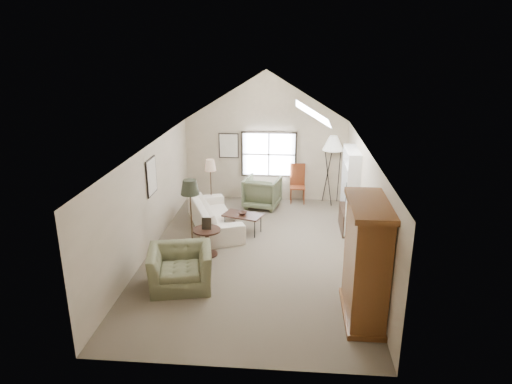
# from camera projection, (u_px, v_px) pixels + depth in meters

# --- Properties ---
(room_shell) EXTENTS (5.01, 8.01, 4.00)m
(room_shell) POSITION_uv_depth(u_px,v_px,m) (254.00, 118.00, 9.81)
(room_shell) COLOR #6B5C4C
(room_shell) RESTS_ON ground
(window) EXTENTS (1.72, 0.08, 1.42)m
(window) POSITION_uv_depth(u_px,v_px,m) (269.00, 154.00, 14.10)
(window) COLOR black
(window) RESTS_ON room_shell
(skylight) EXTENTS (0.80, 1.20, 0.52)m
(skylight) POSITION_uv_depth(u_px,v_px,m) (314.00, 112.00, 10.55)
(skylight) COLOR white
(skylight) RESTS_ON room_shell
(wall_art) EXTENTS (1.97, 3.71, 0.88)m
(wall_art) POSITION_uv_depth(u_px,v_px,m) (191.00, 161.00, 12.26)
(wall_art) COLOR black
(wall_art) RESTS_ON room_shell
(armoire) EXTENTS (0.60, 1.50, 2.20)m
(armoire) POSITION_uv_depth(u_px,v_px,m) (366.00, 261.00, 8.03)
(armoire) COLOR brown
(armoire) RESTS_ON ground
(tv_alcove) EXTENTS (0.32, 1.30, 2.10)m
(tv_alcove) POSITION_uv_depth(u_px,v_px,m) (350.00, 189.00, 11.78)
(tv_alcove) COLOR white
(tv_alcove) RESTS_ON ground
(media_console) EXTENTS (0.34, 1.18, 0.60)m
(media_console) POSITION_uv_depth(u_px,v_px,m) (347.00, 219.00, 12.05)
(media_console) COLOR #382316
(media_console) RESTS_ON ground
(tv_panel) EXTENTS (0.05, 0.90, 0.55)m
(tv_panel) POSITION_uv_depth(u_px,v_px,m) (349.00, 197.00, 11.86)
(tv_panel) COLOR black
(tv_panel) RESTS_ON media_console
(sofa) EXTENTS (1.91, 2.78, 0.76)m
(sofa) POSITION_uv_depth(u_px,v_px,m) (215.00, 215.00, 12.15)
(sofa) COLOR silver
(sofa) RESTS_ON ground
(armchair_near) EXTENTS (1.46, 1.34, 0.82)m
(armchair_near) POSITION_uv_depth(u_px,v_px,m) (181.00, 268.00, 9.26)
(armchair_near) COLOR #6A6F4D
(armchair_near) RESTS_ON ground
(armchair_far) EXTENTS (1.18, 1.21, 0.93)m
(armchair_far) POSITION_uv_depth(u_px,v_px,m) (262.00, 192.00, 13.70)
(armchair_far) COLOR #555A3F
(armchair_far) RESTS_ON ground
(coffee_table) EXTENTS (1.11, 0.83, 0.51)m
(coffee_table) POSITION_uv_depth(u_px,v_px,m) (243.00, 223.00, 11.92)
(coffee_table) COLOR #341D15
(coffee_table) RESTS_ON ground
(bowl) EXTENTS (0.30, 0.30, 0.06)m
(bowl) POSITION_uv_depth(u_px,v_px,m) (243.00, 213.00, 11.83)
(bowl) COLOR #3C2118
(bowl) RESTS_ON coffee_table
(side_table) EXTENTS (0.84, 0.84, 0.65)m
(side_table) POSITION_uv_depth(u_px,v_px,m) (207.00, 242.00, 10.65)
(side_table) COLOR #351C15
(side_table) RESTS_ON ground
(side_chair) EXTENTS (0.48, 0.48, 1.19)m
(side_chair) POSITION_uv_depth(u_px,v_px,m) (298.00, 184.00, 14.05)
(side_chair) COLOR brown
(side_chair) RESTS_ON ground
(tripod_lamp) EXTENTS (0.79, 0.79, 2.15)m
(tripod_lamp) POSITION_uv_depth(u_px,v_px,m) (332.00, 170.00, 13.82)
(tripod_lamp) COLOR silver
(tripod_lamp) RESTS_ON ground
(dark_lamp) EXTENTS (0.56, 0.56, 1.80)m
(dark_lamp) POSITION_uv_depth(u_px,v_px,m) (191.00, 215.00, 10.68)
(dark_lamp) COLOR black
(dark_lamp) RESTS_ON ground
(tan_lamp) EXTENTS (0.42, 0.42, 1.62)m
(tan_lamp) POSITION_uv_depth(u_px,v_px,m) (211.00, 186.00, 13.17)
(tan_lamp) COLOR tan
(tan_lamp) RESTS_ON ground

